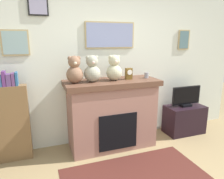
{
  "coord_description": "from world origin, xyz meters",
  "views": [
    {
      "loc": [
        -1.12,
        -1.35,
        1.73
      ],
      "look_at": [
        -0.03,
        1.65,
        0.95
      ],
      "focal_mm": 33.61,
      "sensor_mm": 36.0,
      "label": 1
    }
  ],
  "objects_px": {
    "candle_jar": "(146,75)",
    "mantel_clock": "(129,74)",
    "television": "(186,97)",
    "tv_stand": "(184,119)",
    "teddy_bear_cream": "(92,70)",
    "fireplace": "(112,113)",
    "teddy_bear_brown": "(75,71)",
    "teddy_bear_grey": "(114,69)",
    "bookshelf": "(11,121)"
  },
  "relations": [
    {
      "from": "fireplace",
      "to": "candle_jar",
      "type": "distance_m",
      "value": 0.84
    },
    {
      "from": "bookshelf",
      "to": "teddy_bear_brown",
      "type": "xyz_separation_m",
      "value": [
        0.91,
        -0.11,
        0.68
      ]
    },
    {
      "from": "tv_stand",
      "to": "television",
      "type": "height_order",
      "value": "television"
    },
    {
      "from": "candle_jar",
      "to": "teddy_bear_brown",
      "type": "height_order",
      "value": "teddy_bear_brown"
    },
    {
      "from": "mantel_clock",
      "to": "teddy_bear_brown",
      "type": "xyz_separation_m",
      "value": [
        -0.85,
        0.0,
        0.09
      ]
    },
    {
      "from": "candle_jar",
      "to": "mantel_clock",
      "type": "xyz_separation_m",
      "value": [
        -0.32,
        -0.0,
        0.04
      ]
    },
    {
      "from": "mantel_clock",
      "to": "teddy_bear_cream",
      "type": "relative_size",
      "value": 0.45
    },
    {
      "from": "bookshelf",
      "to": "teddy_bear_cream",
      "type": "distance_m",
      "value": 1.36
    },
    {
      "from": "bookshelf",
      "to": "teddy_bear_brown",
      "type": "distance_m",
      "value": 1.14
    },
    {
      "from": "candle_jar",
      "to": "teddy_bear_cream",
      "type": "relative_size",
      "value": 0.24
    },
    {
      "from": "fireplace",
      "to": "mantel_clock",
      "type": "distance_m",
      "value": 0.69
    },
    {
      "from": "mantel_clock",
      "to": "teddy_bear_cream",
      "type": "distance_m",
      "value": 0.6
    },
    {
      "from": "fireplace",
      "to": "tv_stand",
      "type": "xyz_separation_m",
      "value": [
        1.44,
        -0.01,
        -0.3
      ]
    },
    {
      "from": "fireplace",
      "to": "tv_stand",
      "type": "bearing_deg",
      "value": -0.33
    },
    {
      "from": "fireplace",
      "to": "television",
      "type": "distance_m",
      "value": 1.45
    },
    {
      "from": "television",
      "to": "teddy_bear_cream",
      "type": "relative_size",
      "value": 1.47
    },
    {
      "from": "bookshelf",
      "to": "fireplace",
      "type": "bearing_deg",
      "value": -3.54
    },
    {
      "from": "teddy_bear_cream",
      "to": "teddy_bear_grey",
      "type": "height_order",
      "value": "teddy_bear_cream"
    },
    {
      "from": "teddy_bear_brown",
      "to": "teddy_bear_grey",
      "type": "relative_size",
      "value": 1.0
    },
    {
      "from": "television",
      "to": "tv_stand",
      "type": "bearing_deg",
      "value": 90.0
    },
    {
      "from": "fireplace",
      "to": "teddy_bear_brown",
      "type": "xyz_separation_m",
      "value": [
        -0.57,
        -0.02,
        0.72
      ]
    },
    {
      "from": "bookshelf",
      "to": "mantel_clock",
      "type": "relative_size",
      "value": 7.37
    },
    {
      "from": "teddy_bear_cream",
      "to": "fireplace",
      "type": "bearing_deg",
      "value": 3.35
    },
    {
      "from": "mantel_clock",
      "to": "teddy_bear_cream",
      "type": "bearing_deg",
      "value": 179.94
    },
    {
      "from": "candle_jar",
      "to": "teddy_bear_cream",
      "type": "height_order",
      "value": "teddy_bear_cream"
    },
    {
      "from": "teddy_bear_brown",
      "to": "teddy_bear_cream",
      "type": "height_order",
      "value": "teddy_bear_cream"
    },
    {
      "from": "bookshelf",
      "to": "teddy_bear_cream",
      "type": "bearing_deg",
      "value": -5.37
    },
    {
      "from": "fireplace",
      "to": "candle_jar",
      "type": "relative_size",
      "value": 15.32
    },
    {
      "from": "television",
      "to": "mantel_clock",
      "type": "bearing_deg",
      "value": -179.55
    },
    {
      "from": "teddy_bear_brown",
      "to": "teddy_bear_cream",
      "type": "xyz_separation_m",
      "value": [
        0.26,
        -0.0,
        0.0
      ]
    },
    {
      "from": "candle_jar",
      "to": "teddy_bear_brown",
      "type": "bearing_deg",
      "value": -179.98
    },
    {
      "from": "television",
      "to": "teddy_bear_brown",
      "type": "xyz_separation_m",
      "value": [
        -2.01,
        -0.01,
        0.58
      ]
    },
    {
      "from": "fireplace",
      "to": "television",
      "type": "xyz_separation_m",
      "value": [
        1.44,
        -0.01,
        0.14
      ]
    },
    {
      "from": "teddy_bear_grey",
      "to": "fireplace",
      "type": "bearing_deg",
      "value": 153.11
    },
    {
      "from": "fireplace",
      "to": "candle_jar",
      "type": "height_order",
      "value": "candle_jar"
    },
    {
      "from": "teddy_bear_cream",
      "to": "television",
      "type": "bearing_deg",
      "value": 0.28
    },
    {
      "from": "teddy_bear_brown",
      "to": "teddy_bear_cream",
      "type": "relative_size",
      "value": 0.99
    },
    {
      "from": "tv_stand",
      "to": "television",
      "type": "xyz_separation_m",
      "value": [
        -0.0,
        -0.0,
        0.44
      ]
    },
    {
      "from": "tv_stand",
      "to": "television",
      "type": "relative_size",
      "value": 1.23
    },
    {
      "from": "fireplace",
      "to": "bookshelf",
      "type": "distance_m",
      "value": 1.49
    },
    {
      "from": "fireplace",
      "to": "teddy_bear_cream",
      "type": "bearing_deg",
      "value": -176.65
    },
    {
      "from": "mantel_clock",
      "to": "television",
      "type": "bearing_deg",
      "value": 0.45
    },
    {
      "from": "fireplace",
      "to": "teddy_bear_grey",
      "type": "distance_m",
      "value": 0.72
    },
    {
      "from": "fireplace",
      "to": "tv_stand",
      "type": "relative_size",
      "value": 2.05
    },
    {
      "from": "bookshelf",
      "to": "teddy_bear_cream",
      "type": "xyz_separation_m",
      "value": [
        1.17,
        -0.11,
        0.68
      ]
    },
    {
      "from": "candle_jar",
      "to": "teddy_bear_grey",
      "type": "distance_m",
      "value": 0.58
    },
    {
      "from": "tv_stand",
      "to": "teddy_bear_cream",
      "type": "bearing_deg",
      "value": -179.67
    },
    {
      "from": "fireplace",
      "to": "teddy_bear_cream",
      "type": "height_order",
      "value": "teddy_bear_cream"
    },
    {
      "from": "television",
      "to": "teddy_bear_brown",
      "type": "relative_size",
      "value": 1.48
    },
    {
      "from": "fireplace",
      "to": "mantel_clock",
      "type": "relative_size",
      "value": 8.25
    }
  ]
}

